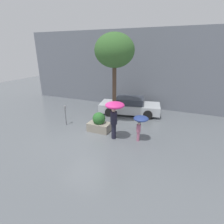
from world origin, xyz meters
TOP-DOWN VIEW (x-y plane):
  - ground_plane at (0.00, 0.00)m, footprint 40.00×40.00m
  - building_facade at (0.00, 6.50)m, footprint 18.00×0.30m
  - planter_box at (0.34, 0.99)m, footprint 1.28×0.75m
  - person_adult at (1.53, 0.40)m, footprint 0.97×0.97m
  - person_child at (2.81, 0.75)m, footprint 0.76×0.76m
  - parked_car_near at (1.11, 4.51)m, footprint 4.57×2.55m
  - street_tree at (0.63, 2.62)m, footprint 2.33×2.33m
  - parking_meter at (-1.99, 0.99)m, footprint 0.14×0.14m

SIDE VIEW (x-z plane):
  - ground_plane at x=0.00m, z-range 0.00..0.00m
  - planter_box at x=0.34m, z-range -0.08..1.06m
  - parked_car_near at x=1.11m, z-range -0.04..1.19m
  - parking_meter at x=-1.99m, z-range 0.27..1.53m
  - person_child at x=2.81m, z-range 0.43..1.80m
  - person_adult at x=1.53m, z-range 0.56..2.63m
  - building_facade at x=0.00m, z-range 0.00..6.00m
  - street_tree at x=0.63m, z-range 1.68..7.13m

